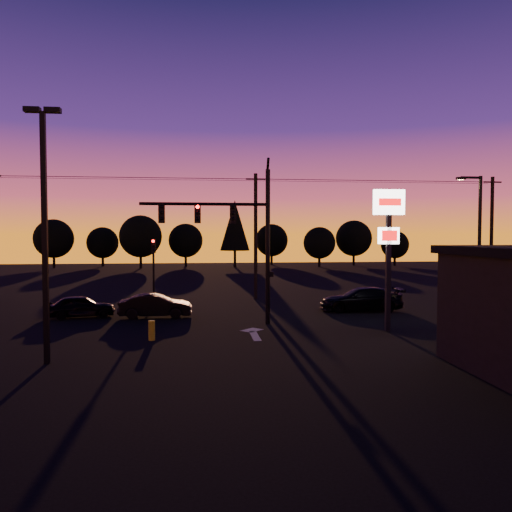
{
  "coord_description": "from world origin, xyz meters",
  "views": [
    {
      "loc": [
        -2.02,
        -21.52,
        4.67
      ],
      "look_at": [
        1.0,
        5.0,
        3.5
      ],
      "focal_mm": 35.0,
      "sensor_mm": 36.0,
      "label": 1
    }
  ],
  "objects_px": {
    "traffic_signal_mast": "(237,229)",
    "secondary_signal": "(153,262)",
    "parking_lot_light": "(44,217)",
    "car_mid": "(156,306)",
    "car_left": "(81,306)",
    "pylon_sign": "(389,229)",
    "car_right": "(361,299)",
    "suv_parked": "(507,334)",
    "bollard": "(152,330)",
    "streetlight": "(478,239)"
  },
  "relations": [
    {
      "from": "traffic_signal_mast",
      "to": "secondary_signal",
      "type": "distance_m",
      "value": 9.19
    },
    {
      "from": "traffic_signal_mast",
      "to": "parking_lot_light",
      "type": "bearing_deg",
      "value": -136.63
    },
    {
      "from": "secondary_signal",
      "to": "parking_lot_light",
      "type": "relative_size",
      "value": 0.48
    },
    {
      "from": "parking_lot_light",
      "to": "car_mid",
      "type": "relative_size",
      "value": 2.28
    },
    {
      "from": "traffic_signal_mast",
      "to": "car_left",
      "type": "distance_m",
      "value": 10.08
    },
    {
      "from": "secondary_signal",
      "to": "pylon_sign",
      "type": "bearing_deg",
      "value": -39.77
    },
    {
      "from": "traffic_signal_mast",
      "to": "car_right",
      "type": "height_order",
      "value": "traffic_signal_mast"
    },
    {
      "from": "car_left",
      "to": "suv_parked",
      "type": "distance_m",
      "value": 21.46
    },
    {
      "from": "pylon_sign",
      "to": "parking_lot_light",
      "type": "bearing_deg",
      "value": -162.77
    },
    {
      "from": "bollard",
      "to": "suv_parked",
      "type": "height_order",
      "value": "suv_parked"
    },
    {
      "from": "pylon_sign",
      "to": "streetlight",
      "type": "height_order",
      "value": "streetlight"
    },
    {
      "from": "car_left",
      "to": "suv_parked",
      "type": "bearing_deg",
      "value": -129.26
    },
    {
      "from": "car_mid",
      "to": "streetlight",
      "type": "bearing_deg",
      "value": -93.58
    },
    {
      "from": "pylon_sign",
      "to": "car_right",
      "type": "distance_m",
      "value": 7.54
    },
    {
      "from": "streetlight",
      "to": "bollard",
      "type": "bearing_deg",
      "value": -164.83
    },
    {
      "from": "car_left",
      "to": "pylon_sign",
      "type": "bearing_deg",
      "value": -121.52
    },
    {
      "from": "parking_lot_light",
      "to": "suv_parked",
      "type": "distance_m",
      "value": 18.45
    },
    {
      "from": "traffic_signal_mast",
      "to": "parking_lot_light",
      "type": "distance_m",
      "value": 10.19
    },
    {
      "from": "secondary_signal",
      "to": "pylon_sign",
      "type": "xyz_separation_m",
      "value": [
        12.0,
        -9.99,
        2.05
      ]
    },
    {
      "from": "suv_parked",
      "to": "secondary_signal",
      "type": "bearing_deg",
      "value": 110.18
    },
    {
      "from": "suv_parked",
      "to": "car_left",
      "type": "bearing_deg",
      "value": 125.35
    },
    {
      "from": "car_left",
      "to": "car_right",
      "type": "relative_size",
      "value": 0.75
    },
    {
      "from": "pylon_sign",
      "to": "secondary_signal",
      "type": "bearing_deg",
      "value": 140.23
    },
    {
      "from": "secondary_signal",
      "to": "car_left",
      "type": "distance_m",
      "value": 6.05
    },
    {
      "from": "car_left",
      "to": "car_mid",
      "type": "bearing_deg",
      "value": -107.77
    },
    {
      "from": "traffic_signal_mast",
      "to": "car_mid",
      "type": "distance_m",
      "value": 6.71
    },
    {
      "from": "secondary_signal",
      "to": "suv_parked",
      "type": "distance_m",
      "value": 21.1
    },
    {
      "from": "pylon_sign",
      "to": "streetlight",
      "type": "bearing_deg",
      "value": 30.08
    },
    {
      "from": "car_right",
      "to": "suv_parked",
      "type": "distance_m",
      "value": 10.84
    },
    {
      "from": "parking_lot_light",
      "to": "car_left",
      "type": "distance_m",
      "value": 11.26
    },
    {
      "from": "streetlight",
      "to": "suv_parked",
      "type": "distance_m",
      "value": 9.8
    },
    {
      "from": "secondary_signal",
      "to": "suv_parked",
      "type": "bearing_deg",
      "value": -42.94
    },
    {
      "from": "secondary_signal",
      "to": "car_mid",
      "type": "height_order",
      "value": "secondary_signal"
    },
    {
      "from": "secondary_signal",
      "to": "pylon_sign",
      "type": "height_order",
      "value": "pylon_sign"
    },
    {
      "from": "car_right",
      "to": "traffic_signal_mast",
      "type": "bearing_deg",
      "value": -59.76
    },
    {
      "from": "pylon_sign",
      "to": "car_right",
      "type": "xyz_separation_m",
      "value": [
        0.75,
        6.21,
        -4.19
      ]
    },
    {
      "from": "suv_parked",
      "to": "car_mid",
      "type": "bearing_deg",
      "value": 120.37
    },
    {
      "from": "secondary_signal",
      "to": "streetlight",
      "type": "relative_size",
      "value": 0.54
    },
    {
      "from": "car_mid",
      "to": "parking_lot_light",
      "type": "bearing_deg",
      "value": 163.03
    },
    {
      "from": "traffic_signal_mast",
      "to": "bollard",
      "type": "bearing_deg",
      "value": -139.94
    },
    {
      "from": "streetlight",
      "to": "bollard",
      "type": "xyz_separation_m",
      "value": [
        -18.03,
        -4.89,
        -3.99
      ]
    },
    {
      "from": "car_right",
      "to": "car_left",
      "type": "bearing_deg",
      "value": -83.31
    },
    {
      "from": "traffic_signal_mast",
      "to": "streetlight",
      "type": "xyz_separation_m",
      "value": [
        14.01,
        1.51,
        -0.52
      ]
    },
    {
      "from": "traffic_signal_mast",
      "to": "parking_lot_light",
      "type": "height_order",
      "value": "parking_lot_light"
    },
    {
      "from": "streetlight",
      "to": "car_left",
      "type": "height_order",
      "value": "streetlight"
    },
    {
      "from": "car_mid",
      "to": "secondary_signal",
      "type": "bearing_deg",
      "value": 6.5
    },
    {
      "from": "traffic_signal_mast",
      "to": "pylon_sign",
      "type": "height_order",
      "value": "traffic_signal_mast"
    },
    {
      "from": "bollard",
      "to": "car_mid",
      "type": "relative_size",
      "value": 0.22
    },
    {
      "from": "car_right",
      "to": "suv_parked",
      "type": "height_order",
      "value": "car_right"
    },
    {
      "from": "bollard",
      "to": "car_mid",
      "type": "xyz_separation_m",
      "value": [
        -0.36,
        6.13,
        0.23
      ]
    }
  ]
}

